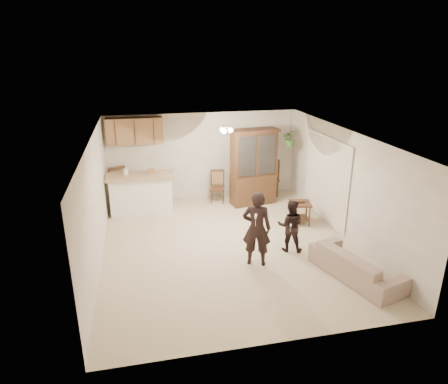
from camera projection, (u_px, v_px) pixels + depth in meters
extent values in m
plane|color=#B8AE8B|center=(228.00, 245.00, 9.02)|extent=(6.50, 6.50, 0.00)
cube|color=white|center=(229.00, 136.00, 8.17)|extent=(5.50, 6.50, 0.02)
cube|color=white|center=(204.00, 156.00, 11.58)|extent=(5.50, 0.02, 2.50)
cube|color=white|center=(280.00, 271.00, 5.60)|extent=(5.50, 0.02, 2.50)
cube|color=white|center=(96.00, 203.00, 8.04)|extent=(0.02, 6.50, 2.50)
cube|color=white|center=(345.00, 185.00, 9.14)|extent=(0.02, 6.50, 2.50)
cube|color=white|center=(141.00, 195.00, 10.64)|extent=(1.60, 0.55, 1.00)
cube|color=tan|center=(140.00, 176.00, 10.45)|extent=(1.75, 0.70, 0.08)
cube|color=olive|center=(135.00, 131.00, 10.75)|extent=(1.50, 0.34, 0.70)
imported|color=#2B5221|center=(290.00, 138.00, 11.05)|extent=(0.43, 0.37, 0.48)
cylinder|color=black|center=(291.00, 126.00, 10.94)|extent=(0.01, 0.01, 0.65)
imported|color=#C1B19F|center=(357.00, 261.00, 7.63)|extent=(1.23, 2.00, 0.73)
imported|color=black|center=(257.00, 224.00, 7.95)|extent=(0.77, 0.64, 1.80)
imported|color=black|center=(291.00, 222.00, 8.58)|extent=(0.80, 0.71, 1.35)
cube|color=#371D14|center=(253.00, 189.00, 11.34)|extent=(1.30, 0.67, 0.83)
cube|color=#371D14|center=(254.00, 154.00, 10.99)|extent=(1.30, 0.60, 1.25)
cube|color=silver|center=(254.00, 154.00, 10.99)|extent=(1.07, 0.17, 1.09)
cube|color=#371D14|center=(254.00, 131.00, 10.77)|extent=(1.41, 0.70, 0.06)
cube|color=#371D14|center=(300.00, 203.00, 9.97)|extent=(0.62, 0.62, 0.04)
cube|color=#371D14|center=(299.00, 218.00, 10.10)|extent=(0.52, 0.52, 0.03)
cube|color=#371D14|center=(301.00, 201.00, 9.95)|extent=(0.21, 0.16, 0.06)
cube|color=#371D14|center=(122.00, 191.00, 10.97)|extent=(0.67, 0.67, 0.06)
cube|color=#AA7E55|center=(121.00, 180.00, 10.86)|extent=(0.36, 0.20, 0.44)
cube|color=#371D14|center=(120.00, 170.00, 10.76)|extent=(0.44, 0.24, 0.09)
cube|color=#371D14|center=(217.00, 188.00, 11.45)|extent=(0.49, 0.49, 0.04)
cube|color=#AA7E55|center=(217.00, 180.00, 11.36)|extent=(0.30, 0.11, 0.35)
cube|color=#371D14|center=(217.00, 172.00, 11.28)|extent=(0.37, 0.12, 0.07)
cube|color=#371D14|center=(269.00, 179.00, 11.93)|extent=(0.53, 0.53, 0.06)
cube|color=#AA7E55|center=(269.00, 169.00, 11.82)|extent=(0.38, 0.06, 0.45)
cube|color=#371D14|center=(270.00, 159.00, 11.72)|extent=(0.47, 0.06, 0.09)
cube|color=white|center=(256.00, 216.00, 7.50)|extent=(0.09, 0.14, 0.04)
cube|color=white|center=(291.00, 225.00, 8.31)|extent=(0.07, 0.11, 0.03)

